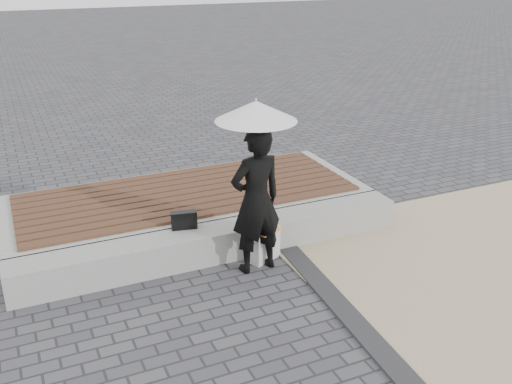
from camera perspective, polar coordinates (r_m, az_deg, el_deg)
ground at (r=6.11m, az=1.76°, el=-12.87°), size 80.00×80.00×0.00m
edging_band at (r=6.08m, az=10.45°, el=-13.33°), size 0.61×5.20×0.04m
seating_ledge at (r=7.27m, az=-3.77°, el=-4.92°), size 5.00×0.45×0.40m
timber_platform at (r=8.30m, az=-6.72°, el=-1.43°), size 5.00×2.00×0.40m
timber_decking at (r=8.21m, az=-6.79°, el=-0.03°), size 4.60×1.80×0.04m
woman at (r=6.68m, az=0.00°, el=-0.87°), size 0.69×0.50×1.78m
parasol at (r=6.34m, az=0.00°, el=8.00°), size 0.91×0.91×1.17m
handbag at (r=7.15m, az=-7.12°, el=-2.77°), size 0.33×0.17×0.22m
canvas_tote at (r=7.17m, az=0.85°, el=-5.17°), size 0.44×0.32×0.43m
magazine at (r=7.03m, az=1.03°, el=-3.75°), size 0.40×0.35×0.01m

